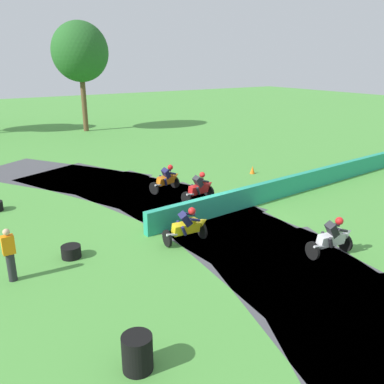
% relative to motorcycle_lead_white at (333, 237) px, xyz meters
% --- Properties ---
extents(ground_plane, '(120.00, 120.00, 0.00)m').
position_rel_motorcycle_lead_white_xyz_m(ground_plane, '(-1.55, 4.94, -0.66)').
color(ground_plane, '#4C933D').
extents(track_asphalt, '(10.50, 30.33, 0.01)m').
position_rel_motorcycle_lead_white_xyz_m(track_asphalt, '(-2.72, 4.86, -0.65)').
color(track_asphalt, '#47474C').
rests_on(track_asphalt, ground).
extents(safety_barrier, '(17.50, 1.57, 0.90)m').
position_rel_motorcycle_lead_white_xyz_m(safety_barrier, '(4.31, 5.37, -0.21)').
color(safety_barrier, '#239375').
rests_on(safety_barrier, ground).
extents(motorcycle_lead_white, '(1.71, 0.89, 1.43)m').
position_rel_motorcycle_lead_white_xyz_m(motorcycle_lead_white, '(0.00, 0.00, 0.00)').
color(motorcycle_lead_white, black).
rests_on(motorcycle_lead_white, ground).
extents(motorcycle_chase_yellow, '(1.70, 0.84, 1.43)m').
position_rel_motorcycle_lead_white_xyz_m(motorcycle_chase_yellow, '(-3.44, 3.41, -0.01)').
color(motorcycle_chase_yellow, black).
rests_on(motorcycle_chase_yellow, ground).
extents(motorcycle_trailing_red, '(1.68, 0.89, 1.42)m').
position_rel_motorcycle_lead_white_xyz_m(motorcycle_trailing_red, '(-0.63, 6.82, 0.00)').
color(motorcycle_trailing_red, black).
rests_on(motorcycle_trailing_red, ground).
extents(motorcycle_fourth_orange, '(1.72, 1.09, 1.43)m').
position_rel_motorcycle_lead_white_xyz_m(motorcycle_fourth_orange, '(-1.10, 8.95, -0.02)').
color(motorcycle_fourth_orange, black).
rests_on(motorcycle_fourth_orange, ground).
extents(tire_stack_near, '(0.65, 0.65, 0.80)m').
position_rel_motorcycle_lead_white_xyz_m(tire_stack_near, '(-7.64, -1.22, -0.26)').
color(tire_stack_near, black).
rests_on(tire_stack_near, ground).
extents(tire_stack_mid_a, '(0.64, 0.64, 0.40)m').
position_rel_motorcycle_lead_white_xyz_m(tire_stack_mid_a, '(-7.24, 4.54, -0.46)').
color(tire_stack_mid_a, black).
rests_on(tire_stack_mid_a, ground).
extents(track_marshal, '(0.34, 0.24, 1.63)m').
position_rel_motorcycle_lead_white_xyz_m(track_marshal, '(-9.12, 4.04, 0.16)').
color(track_marshal, '#232328').
rests_on(track_marshal, ground).
extents(traffic_cone, '(0.28, 0.28, 0.44)m').
position_rel_motorcycle_lead_white_xyz_m(traffic_cone, '(4.49, 9.09, -0.44)').
color(traffic_cone, orange).
rests_on(traffic_cone, ground).
extents(tree_mid_rise, '(4.76, 4.76, 9.23)m').
position_rel_motorcycle_lead_white_xyz_m(tree_mid_rise, '(1.51, 28.12, 6.04)').
color(tree_mid_rise, brown).
rests_on(tree_mid_rise, ground).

